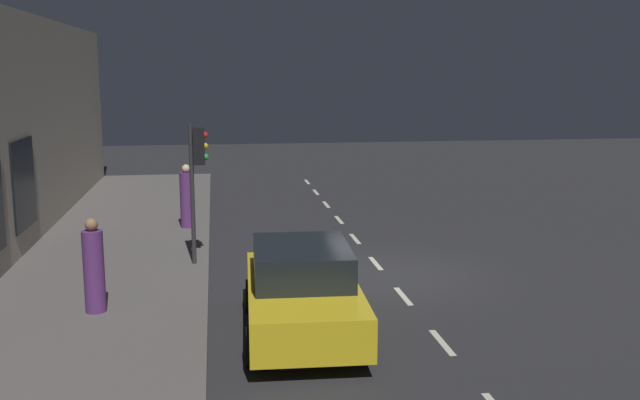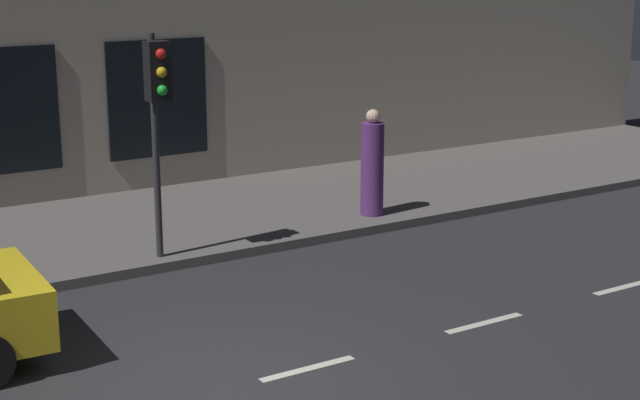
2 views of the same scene
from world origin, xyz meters
name	(u,v)px [view 2 (image 2 of 2)]	position (x,y,z in m)	size (l,w,h in m)	color
ground_plane	(228,389)	(0.00, 0.00, 0.00)	(60.00, 60.00, 0.00)	#28282B
sidewalk	(48,241)	(6.25, 0.00, 0.07)	(4.50, 32.00, 0.15)	#5B5654
lane_centre_line	(308,368)	(0.00, -1.00, 0.00)	(0.12, 27.20, 0.01)	beige
traffic_light	(157,94)	(4.19, -1.09, 2.58)	(0.45, 0.32, 3.28)	#2D2D30
pedestrian_1	(372,167)	(4.62, -5.13, 0.99)	(0.45, 0.45, 1.82)	#5B2D70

